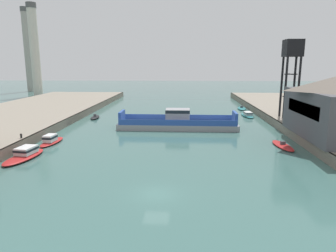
% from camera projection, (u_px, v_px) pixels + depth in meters
% --- Properties ---
extents(ground_plane, '(400.00, 400.00, 0.00)m').
position_uv_depth(ground_plane, '(156.00, 194.00, 29.51)').
color(ground_plane, '#3D6660').
extents(chain_ferry, '(23.22, 6.48, 3.80)m').
position_uv_depth(chain_ferry, '(178.00, 122.00, 59.60)').
color(chain_ferry, '#939399').
rests_on(chain_ferry, ground).
extents(moored_boat_near_left, '(2.66, 7.70, 1.16)m').
position_uv_depth(moored_boat_near_left, '(248.00, 115.00, 73.09)').
color(moored_boat_near_left, '#237075').
rests_on(moored_boat_near_left, ground).
extents(moored_boat_near_right, '(2.00, 5.30, 1.03)m').
position_uv_depth(moored_boat_near_right, '(95.00, 117.00, 70.38)').
color(moored_boat_near_right, black).
rests_on(moored_boat_near_right, ground).
extents(moored_boat_mid_left, '(2.47, 6.59, 1.50)m').
position_uv_depth(moored_boat_mid_left, '(51.00, 140.00, 48.13)').
color(moored_boat_mid_left, red).
rests_on(moored_boat_mid_left, ground).
extents(moored_boat_mid_right, '(3.75, 8.12, 1.48)m').
position_uv_depth(moored_boat_mid_right, '(25.00, 154.00, 40.65)').
color(moored_boat_mid_right, red).
rests_on(moored_boat_mid_right, ground).
extents(moored_boat_far_left, '(2.91, 6.89, 0.93)m').
position_uv_depth(moored_boat_far_left, '(242.00, 108.00, 84.89)').
color(moored_boat_far_left, '#237075').
rests_on(moored_boat_far_left, ground).
extents(moored_boat_far_right, '(2.61, 6.79, 0.88)m').
position_uv_depth(moored_boat_far_right, '(283.00, 146.00, 46.31)').
color(moored_boat_far_right, red).
rests_on(moored_boat_far_right, ground).
extents(crane_tower, '(3.34, 3.34, 15.57)m').
position_uv_depth(crane_tower, '(292.00, 56.00, 60.44)').
color(crane_tower, black).
rests_on(crane_tower, quay_right).
extents(bollard_left_far, '(0.32, 0.32, 0.71)m').
position_uv_depth(bollard_left_far, '(21.00, 136.00, 45.06)').
color(bollard_left_far, black).
rests_on(bollard_left_far, quay_left).
extents(bollard_right_far, '(0.32, 0.32, 0.71)m').
position_uv_depth(bollard_right_far, '(319.00, 141.00, 42.11)').
color(bollard_right_far, black).
rests_on(bollard_right_far, quay_right).
extents(smokestack_distant_a, '(3.71, 3.71, 34.87)m').
position_uv_depth(smokestack_distant_a, '(34.00, 48.00, 116.03)').
color(smokestack_distant_a, beige).
rests_on(smokestack_distant_a, ground).
extents(smokestack_distant_b, '(3.69, 3.69, 36.92)m').
position_uv_depth(smokestack_distant_b, '(28.00, 48.00, 136.12)').
color(smokestack_distant_b, '#9E998E').
rests_on(smokestack_distant_b, ground).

